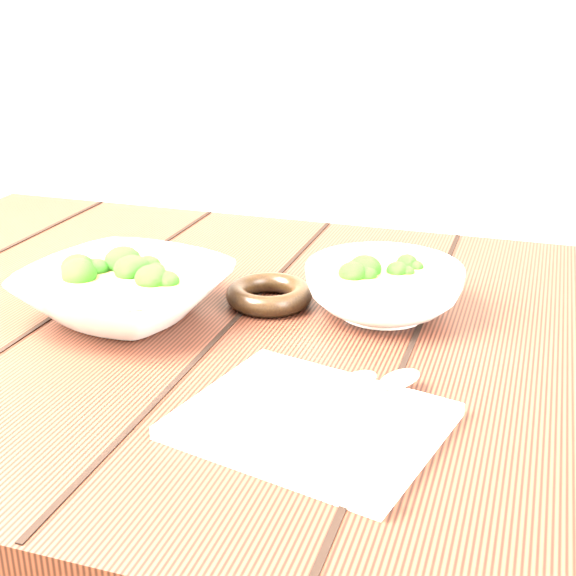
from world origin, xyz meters
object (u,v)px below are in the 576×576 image
Objects in this scene: soup_bowl_back at (384,288)px; trivet at (269,294)px; napkin at (311,421)px; table at (252,418)px; soup_bowl_front at (125,291)px.

soup_bowl_back is 0.13m from trivet.
table is at bearing 136.82° from napkin.
table is 0.26m from napkin.
soup_bowl_back is at bearing 7.20° from trivet.
trivet is 0.48× the size of napkin.
soup_bowl_back reaches higher than napkin.
napkin is at bearing -31.77° from soup_bowl_front.
trivet reaches higher than napkin.
soup_bowl_front is 1.39× the size of soup_bowl_back.
table is at bearing -150.05° from soup_bowl_back.
soup_bowl_front is 0.29m from soup_bowl_back.
soup_bowl_front is 1.21× the size of napkin.
trivet is 0.28m from napkin.
napkin is at bearing -56.11° from table.
soup_bowl_front is at bearing -160.44° from soup_bowl_back.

